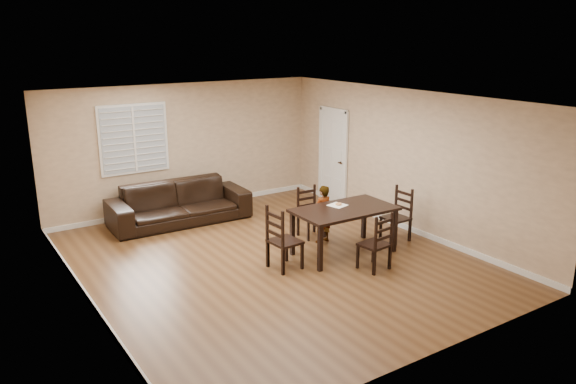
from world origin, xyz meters
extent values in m
plane|color=brown|center=(0.00, 0.00, 0.00)|extent=(7.00, 7.00, 0.00)
cube|color=#D1B28D|center=(0.00, 3.50, 1.35)|extent=(6.00, 0.04, 2.70)
cube|color=#D1B28D|center=(0.00, -3.50, 1.35)|extent=(6.00, 0.04, 2.70)
cube|color=#D1B28D|center=(-3.00, 0.00, 1.35)|extent=(0.04, 7.00, 2.70)
cube|color=#D1B28D|center=(3.00, 0.00, 1.35)|extent=(0.04, 7.00, 2.70)
cube|color=white|center=(0.00, 0.00, 2.70)|extent=(6.00, 7.00, 0.04)
cube|color=white|center=(-1.10, 3.45, 1.65)|extent=(1.40, 0.08, 1.40)
cube|color=white|center=(2.97, 2.20, 1.02)|extent=(0.06, 0.94, 2.05)
cylinder|color=#332114|center=(2.94, 1.90, 0.95)|extent=(0.06, 0.06, 0.02)
cube|color=white|center=(0.00, 3.48, 0.05)|extent=(6.00, 0.03, 0.10)
cube|color=white|center=(-2.98, 0.00, 0.05)|extent=(0.03, 7.00, 0.10)
cube|color=white|center=(2.98, 0.00, 0.05)|extent=(0.03, 7.00, 0.10)
cube|color=black|center=(1.20, -0.41, 0.79)|extent=(1.76, 1.01, 0.05)
cube|color=black|center=(0.41, -0.80, 0.38)|extent=(0.07, 0.07, 0.77)
cube|color=black|center=(1.99, -0.83, 0.38)|extent=(0.07, 0.07, 0.77)
cube|color=black|center=(0.42, 0.02, 0.38)|extent=(0.07, 0.07, 0.77)
cube|color=black|center=(2.00, -0.01, 0.38)|extent=(0.07, 0.07, 0.77)
cube|color=black|center=(1.22, 0.57, 0.41)|extent=(0.43, 0.41, 0.04)
cube|color=black|center=(1.23, 0.75, 0.47)|extent=(0.43, 0.05, 0.95)
cube|color=black|center=(1.03, 0.41, 0.19)|extent=(0.04, 0.04, 0.39)
cube|color=black|center=(1.40, 0.40, 0.19)|extent=(0.04, 0.04, 0.39)
cube|color=black|center=(1.04, 0.75, 0.19)|extent=(0.04, 0.04, 0.39)
cube|color=black|center=(1.41, 0.74, 0.19)|extent=(0.04, 0.04, 0.39)
cube|color=black|center=(1.19, -1.20, 0.42)|extent=(0.48, 0.46, 0.04)
cube|color=black|center=(1.21, -1.38, 0.48)|extent=(0.44, 0.09, 0.97)
cube|color=black|center=(1.36, -1.01, 0.20)|extent=(0.04, 0.04, 0.40)
cube|color=black|center=(0.98, -1.05, 0.20)|extent=(0.04, 0.04, 0.40)
cube|color=black|center=(1.40, -1.35, 0.20)|extent=(0.04, 0.04, 0.40)
cube|color=black|center=(1.03, -1.40, 0.20)|extent=(0.04, 0.04, 0.40)
cube|color=black|center=(0.01, -0.39, 0.46)|extent=(0.48, 0.51, 0.04)
cube|color=black|center=(-0.19, -0.40, 0.53)|extent=(0.08, 0.48, 1.06)
cube|color=black|center=(0.21, -0.58, 0.22)|extent=(0.05, 0.05, 0.43)
cube|color=black|center=(0.18, -0.17, 0.22)|extent=(0.05, 0.05, 0.43)
cube|color=black|center=(-0.17, -0.61, 0.22)|extent=(0.05, 0.05, 0.43)
cube|color=black|center=(-0.20, -0.20, 0.22)|extent=(0.05, 0.05, 0.43)
cube|color=black|center=(2.40, -0.43, 0.42)|extent=(0.43, 0.46, 0.04)
cube|color=black|center=(2.59, -0.42, 0.49)|extent=(0.05, 0.45, 0.99)
cube|color=black|center=(2.22, -0.24, 0.20)|extent=(0.04, 0.04, 0.41)
cube|color=black|center=(2.23, -0.63, 0.20)|extent=(0.04, 0.04, 0.41)
cube|color=black|center=(2.57, -0.23, 0.20)|extent=(0.04, 0.04, 0.41)
cube|color=black|center=(2.59, -0.62, 0.20)|extent=(0.04, 0.04, 0.41)
imported|color=gray|center=(1.22, 0.22, 0.54)|extent=(0.42, 0.30, 1.07)
cube|color=silver|center=(1.21, -0.21, 0.82)|extent=(0.34, 0.34, 0.00)
torus|color=#C58146|center=(1.23, -0.21, 0.84)|extent=(0.11, 0.11, 0.04)
torus|color=white|center=(1.23, -0.21, 0.85)|extent=(0.10, 0.10, 0.02)
imported|color=black|center=(-0.51, 2.71, 0.40)|extent=(2.79, 1.17, 0.81)
camera|label=1|loc=(-4.60, -7.49, 3.69)|focal=35.00mm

